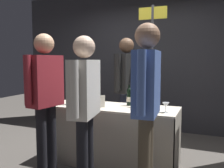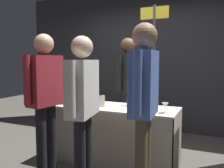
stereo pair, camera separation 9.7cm
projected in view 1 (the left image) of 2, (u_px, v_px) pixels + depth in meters
ground_plane at (112, 162)px, 3.31m from camera, size 12.00×12.00×0.00m
back_partition at (147, 60)px, 4.88m from camera, size 5.67×0.12×2.83m
tasting_table at (112, 125)px, 3.26m from camera, size 1.75×0.63×0.79m
featured_wine_bottle at (84, 92)px, 3.57m from camera, size 0.08×0.08×0.34m
display_bottle_0 at (145, 101)px, 2.86m from camera, size 0.07×0.07×0.32m
display_bottle_1 at (129, 96)px, 3.27m from camera, size 0.07×0.07×0.30m
display_bottle_2 at (70, 95)px, 3.35m from camera, size 0.07×0.07×0.31m
display_bottle_3 at (138, 96)px, 3.17m from camera, size 0.07×0.07×0.35m
wine_glass_near_vendor at (166, 105)px, 2.84m from camera, size 0.08×0.08×0.12m
brochure_stand at (100, 102)px, 3.12m from camera, size 0.10×0.11×0.16m
vendor_presenter at (126, 80)px, 3.94m from camera, size 0.27×0.63×1.76m
taster_foreground_right at (85, 99)px, 2.49m from camera, size 0.29×0.64×1.65m
taster_foreground_left at (45, 91)px, 2.87m from camera, size 0.27×0.59×1.71m
taster_foreground_centre at (147, 95)px, 2.32m from camera, size 0.24×0.61×1.75m
booth_signpost at (152, 61)px, 3.98m from camera, size 0.46×0.04×2.29m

